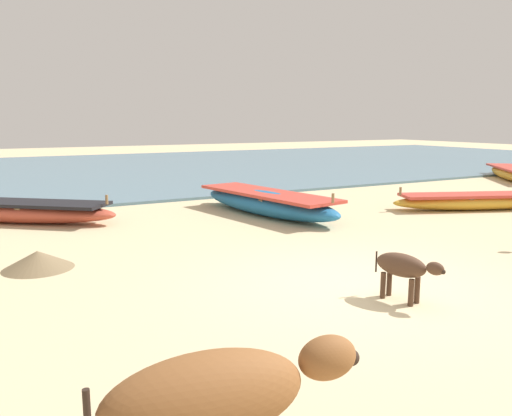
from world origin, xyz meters
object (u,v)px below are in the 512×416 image
(fishing_boat_0, at_px, (267,202))
(fishing_boat_1, at_px, (15,211))
(cow_adult_brown, at_px, (215,402))
(calf_near_dark, at_px, (403,267))
(fishing_boat_4, at_px, (477,201))

(fishing_boat_0, relative_size, fishing_boat_1, 1.10)
(cow_adult_brown, xyz_separation_m, calf_near_dark, (3.49, 2.13, -0.30))
(fishing_boat_1, relative_size, calf_near_dark, 4.71)
(cow_adult_brown, bearing_deg, fishing_boat_0, 63.91)
(fishing_boat_4, distance_m, calf_near_dark, 7.62)
(fishing_boat_1, bearing_deg, fishing_boat_4, 19.04)
(fishing_boat_1, height_order, calf_near_dark, fishing_boat_1)
(fishing_boat_1, relative_size, cow_adult_brown, 2.75)
(fishing_boat_4, bearing_deg, calf_near_dark, 53.66)
(fishing_boat_4, xyz_separation_m, cow_adult_brown, (-9.97, -6.12, 0.51))
(fishing_boat_0, xyz_separation_m, fishing_boat_1, (-5.35, 1.92, -0.05))
(fishing_boat_0, distance_m, fishing_boat_1, 5.69)
(fishing_boat_0, relative_size, cow_adult_brown, 3.02)
(fishing_boat_0, bearing_deg, fishing_boat_4, 59.59)
(calf_near_dark, bearing_deg, fishing_boat_1, -168.85)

